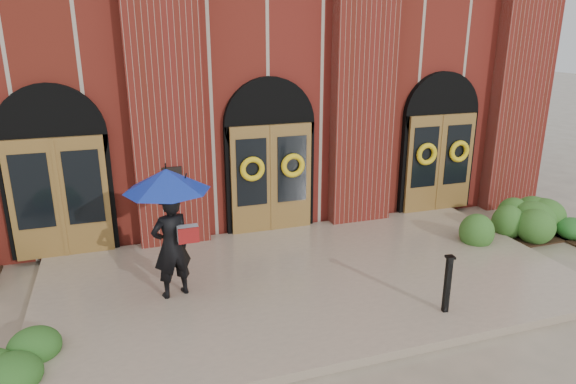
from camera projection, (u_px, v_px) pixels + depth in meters
name	position (u px, v px, depth m)	size (l,w,h in m)	color
ground	(313.00, 287.00, 9.77)	(90.00, 90.00, 0.00)	gray
landing	(310.00, 280.00, 9.88)	(10.00, 5.30, 0.15)	gray
church_building	(217.00, 67.00, 16.64)	(16.20, 12.53, 7.00)	maroon
man_with_umbrella	(169.00, 209.00, 8.68)	(1.82, 1.82, 2.33)	black
metal_post	(448.00, 283.00, 8.47)	(0.15, 0.15, 1.01)	black
hedge_wall_right	(515.00, 221.00, 12.03)	(2.92, 1.17, 0.75)	#2E5A1F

